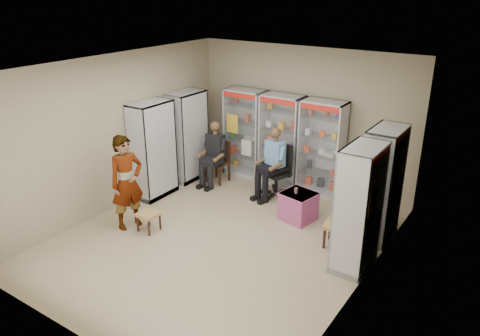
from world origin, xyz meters
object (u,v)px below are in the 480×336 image
Objects in this scene: pink_trunk at (298,206)px; woven_stool_b at (149,222)px; office_chair at (276,170)px; seated_shopkeeper at (275,164)px; cabinet_left_near at (153,150)px; wooden_chair at (218,162)px; cabinet_right_far at (382,184)px; cabinet_back_right at (322,148)px; cabinet_left_far at (187,136)px; cabinet_right_near at (359,209)px; standing_man at (127,182)px; cabinet_back_mid at (282,140)px; woven_stool_a at (337,235)px; cabinet_back_left at (245,133)px.

pink_trunk is 1.60× the size of woven_stool_b.
seated_shopkeeper reaches higher than office_chair.
wooden_chair is at bearing 152.39° from cabinet_left_near.
cabinet_back_right is at bearing 55.27° from cabinet_right_far.
cabinet_left_far is at bearing 172.04° from pink_trunk.
cabinet_back_right is at bearing 36.16° from cabinet_right_near.
cabinet_left_near is at bearing 87.43° from cabinet_right_near.
standing_man reaches higher than woven_stool_b.
woven_stool_b is (0.97, -1.21, -0.82)m from cabinet_left_near.
cabinet_right_far and cabinet_left_near have the same top height.
cabinet_back_mid is 0.95m from cabinet_back_right.
cabinet_left_far is 4.18m from woven_stool_a.
cabinet_left_near reaches higher than woven_stool_a.
cabinet_left_far reaches higher than woven_stool_b.
wooden_chair is at bearing 106.39° from cabinet_left_far.
cabinet_right_far is at bearing -34.73° from cabinet_back_right.
pink_trunk is at bearing 153.88° from woven_stool_a.
cabinet_back_right is 2.98m from cabinet_left_far.
cabinet_right_near is at bearing 73.75° from cabinet_left_far.
cabinet_back_right is 1.00× the size of cabinet_right_near.
cabinet_back_right is 5.65× the size of woven_stool_b.
seated_shopkeeper is 2.86m from woven_stool_b.
cabinet_left_far is 2.13× the size of wooden_chair.
woven_stool_a is (3.33, -1.11, -0.26)m from wooden_chair.
woven_stool_a is 3.80m from standing_man.
cabinet_right_near reaches higher than woven_stool_b.
cabinet_left_far reaches higher than pink_trunk.
cabinet_back_left is at bearing 180.00° from cabinet_back_right.
cabinet_left_near reaches higher than woven_stool_b.
cabinet_back_mid reaches higher than woven_stool_b.
office_chair is 0.16m from seated_shopkeeper.
cabinet_right_near reaches higher than office_chair.
cabinet_right_far is at bearing 57.34° from woven_stool_a.
seated_shopkeeper is 3.32× the size of woven_stool_a.
cabinet_right_near is 4.73× the size of woven_stool_a.
woven_stool_a is (1.89, -1.22, -0.34)m from office_chair.
cabinet_back_mid is 1.50m from wooden_chair.
cabinet_left_near reaches higher than seated_shopkeeper.
woven_stool_b is at bearing 106.10° from cabinet_right_near.
wooden_chair is 2.22× the size of woven_stool_a.
cabinet_left_far is (-4.46, 1.30, 0.00)m from cabinet_right_near.
office_chair is at bearing 98.35° from cabinet_left_far.
cabinet_back_left and cabinet_back_right have the same top height.
woven_stool_a is at bearing -52.38° from standing_man.
wooden_chair is at bearing 165.10° from pink_trunk.
cabinet_back_right is 4.73× the size of woven_stool_a.
cabinet_back_mid and cabinet_left_far have the same top height.
cabinet_left_near is (-2.83, -2.03, 0.00)m from cabinet_back_right.
standing_man is (-2.45, -1.95, 0.60)m from pink_trunk.
cabinet_back_left is at bearing 8.29° from standing_man.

